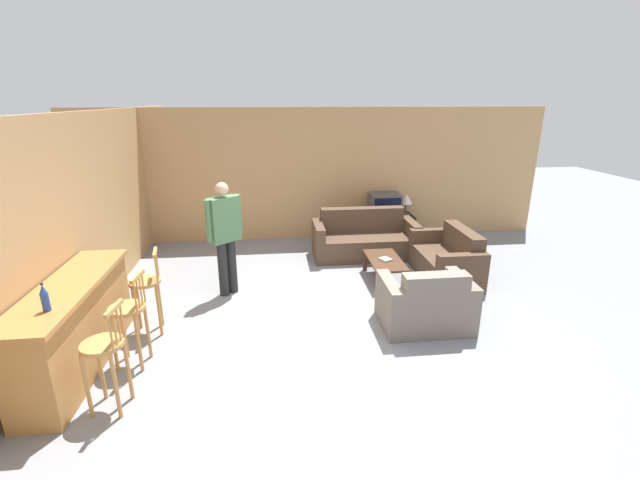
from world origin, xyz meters
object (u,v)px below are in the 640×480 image
(couch_far, at_px, (364,240))
(tv_unit, at_px, (383,227))
(armchair_near, at_px, (426,305))
(table_lamp, at_px, (406,200))
(bar_chair_far, at_px, (147,289))
(bar_chair_near, at_px, (105,354))
(tv, at_px, (384,205))
(book_on_table, at_px, (385,259))
(person_by_window, at_px, (225,233))
(bar_chair_mid, at_px, (129,317))
(bottle, at_px, (45,298))
(coffee_table, at_px, (385,263))
(loveseat_right, at_px, (447,260))

(couch_far, distance_m, tv_unit, 1.04)
(couch_far, xyz_separation_m, tv_unit, (0.58, 0.86, -0.04))
(armchair_near, distance_m, table_lamp, 3.63)
(table_lamp, bearing_deg, tv_unit, 180.00)
(couch_far, xyz_separation_m, table_lamp, (1.03, 0.86, 0.52))
(bar_chair_far, bearing_deg, bar_chair_near, -89.99)
(bar_chair_far, height_order, tv, bar_chair_far)
(bar_chair_near, bearing_deg, bar_chair_far, 90.01)
(bar_chair_far, xyz_separation_m, book_on_table, (3.25, 1.15, -0.20))
(person_by_window, bearing_deg, bar_chair_mid, -116.59)
(bar_chair_near, height_order, bottle, bottle)
(bottle, relative_size, person_by_window, 0.16)
(armchair_near, xyz_separation_m, coffee_table, (-0.14, 1.47, 0.01))
(loveseat_right, bearing_deg, couch_far, 134.11)
(bottle, height_order, table_lamp, bottle)
(tv_unit, relative_size, bottle, 4.41)
(tv_unit, bearing_deg, book_on_table, -103.82)
(bar_chair_near, relative_size, armchair_near, 0.96)
(bar_chair_far, distance_m, tv_unit, 4.98)
(book_on_table, height_order, table_lamp, table_lamp)
(loveseat_right, distance_m, person_by_window, 3.51)
(couch_far, relative_size, person_by_window, 1.12)
(bar_chair_mid, distance_m, tv, 5.44)
(bar_chair_mid, distance_m, book_on_table, 3.74)
(bar_chair_far, xyz_separation_m, tv, (3.77, 3.23, 0.16))
(bar_chair_mid, bearing_deg, person_by_window, 63.41)
(tv, height_order, table_lamp, tv)
(tv_unit, distance_m, tv, 0.48)
(tv, bearing_deg, loveseat_right, -75.21)
(loveseat_right, bearing_deg, table_lamp, 92.44)
(person_by_window, bearing_deg, book_on_table, 3.34)
(couch_far, relative_size, loveseat_right, 1.31)
(couch_far, height_order, bottle, bottle)
(coffee_table, relative_size, person_by_window, 0.59)
(bar_chair_far, height_order, armchair_near, bar_chair_far)
(bar_chair_far, distance_m, tv, 4.97)
(bar_chair_far, relative_size, coffee_table, 1.07)
(bar_chair_near, bearing_deg, coffee_table, 38.44)
(tv, relative_size, table_lamp, 1.41)
(armchair_near, height_order, tv, tv)
(armchair_near, distance_m, tv_unit, 3.52)
(couch_far, bearing_deg, tv_unit, 55.90)
(bar_chair_mid, relative_size, bar_chair_far, 1.00)
(loveseat_right, xyz_separation_m, person_by_window, (-3.44, -0.22, 0.64))
(loveseat_right, xyz_separation_m, tv, (-0.53, 2.00, 0.44))
(bar_chair_mid, bearing_deg, bar_chair_near, -90.00)
(bar_chair_mid, relative_size, bottle, 3.94)
(bottle, bearing_deg, bar_chair_far, 68.68)
(loveseat_right, bearing_deg, armchair_near, -120.79)
(couch_far, distance_m, bottle, 5.21)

